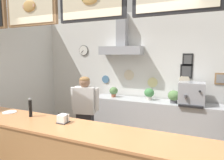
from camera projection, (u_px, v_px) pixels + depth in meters
back_wall_assembly at (140, 69)px, 4.69m from camera, size 5.59×2.61×3.00m
back_prep_counter at (152, 121)px, 4.47m from camera, size 2.86×0.56×0.93m
shop_worker at (85, 113)px, 3.78m from camera, size 0.55×0.31×1.54m
espresso_machine at (192, 94)px, 4.04m from camera, size 0.50×0.52×0.46m
potted_sage at (114, 91)px, 4.79m from camera, size 0.20×0.20×0.25m
potted_basil at (149, 93)px, 4.46m from camera, size 0.23×0.23×0.27m
potted_oregano at (174, 96)px, 4.18m from camera, size 0.25×0.25×0.27m
condiment_plate at (10, 112)px, 3.05m from camera, size 0.21×0.21×0.01m
pepper_grinder at (30, 107)px, 2.82m from camera, size 0.05×0.05×0.28m
napkin_holder at (63, 119)px, 2.58m from camera, size 0.14×0.14×0.13m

